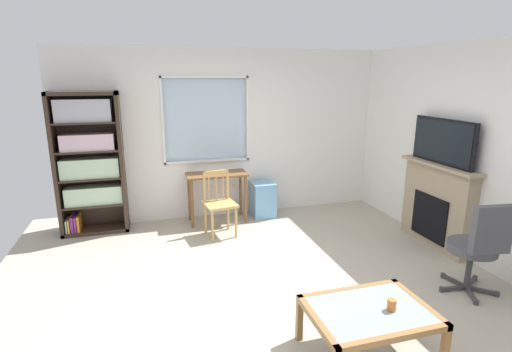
{
  "coord_description": "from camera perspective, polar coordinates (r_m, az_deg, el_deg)",
  "views": [
    {
      "loc": [
        -1.21,
        -3.48,
        2.17
      ],
      "look_at": [
        -0.0,
        0.69,
        1.05
      ],
      "focal_mm": 27.24,
      "sensor_mm": 36.0,
      "label": 1
    }
  ],
  "objects": [
    {
      "name": "fireplace",
      "position": [
        5.57,
        24.99,
        -3.84
      ],
      "size": [
        0.26,
        1.21,
        1.1
      ],
      "color": "tan",
      "rests_on": "ground"
    },
    {
      "name": "plastic_drawer_unit",
      "position": [
        6.2,
        0.97,
        -3.39
      ],
      "size": [
        0.35,
        0.4,
        0.55
      ],
      "primitive_type": "cube",
      "color": "#72ADDB",
      "rests_on": "ground"
    },
    {
      "name": "tv",
      "position": [
        5.38,
        25.78,
        4.59
      ],
      "size": [
        0.06,
        1.01,
        0.57
      ],
      "color": "black",
      "rests_on": "fireplace"
    },
    {
      "name": "bookshelf",
      "position": [
        5.85,
        -23.28,
        2.21
      ],
      "size": [
        0.9,
        0.38,
        1.98
      ],
      "color": "#38281E",
      "rests_on": "ground"
    },
    {
      "name": "office_chair",
      "position": [
        4.5,
        29.92,
        -8.65
      ],
      "size": [
        0.57,
        0.58,
        1.0
      ],
      "color": "#4C4C51",
      "rests_on": "ground"
    },
    {
      "name": "desk_under_window",
      "position": [
        5.88,
        -5.77,
        -0.92
      ],
      "size": [
        0.91,
        0.43,
        0.76
      ],
      "color": "brown",
      "rests_on": "ground"
    },
    {
      "name": "ground",
      "position": [
        4.28,
        2.7,
        -16.2
      ],
      "size": [
        5.94,
        5.91,
        0.02
      ],
      "primitive_type": "cube",
      "color": "#B2A893"
    },
    {
      "name": "wooden_chair",
      "position": [
        5.43,
        -5.41,
        -3.95
      ],
      "size": [
        0.47,
        0.45,
        0.9
      ],
      "color": "tan",
      "rests_on": "ground"
    },
    {
      "name": "coffee_table",
      "position": [
        3.35,
        16.31,
        -19.04
      ],
      "size": [
        0.95,
        0.7,
        0.41
      ],
      "color": "#8C9E99",
      "rests_on": "ground"
    },
    {
      "name": "wall_right",
      "position": [
        5.19,
        30.47,
        2.69
      ],
      "size": [
        0.12,
        5.11,
        2.59
      ],
      "primitive_type": "cube",
      "color": "white",
      "rests_on": "ground"
    },
    {
      "name": "sippy_cup",
      "position": [
        3.33,
        19.3,
        -17.4
      ],
      "size": [
        0.07,
        0.07,
        0.09
      ],
      "primitive_type": "cylinder",
      "color": "orange",
      "rests_on": "coffee_table"
    },
    {
      "name": "wall_back_with_window",
      "position": [
        6.13,
        -4.29,
        5.91
      ],
      "size": [
        4.94,
        0.15,
        2.59
      ],
      "color": "white",
      "rests_on": "ground"
    }
  ]
}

